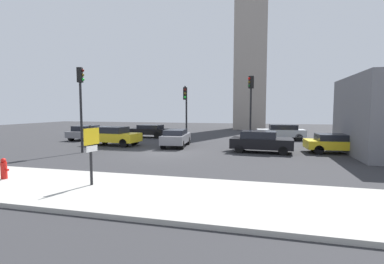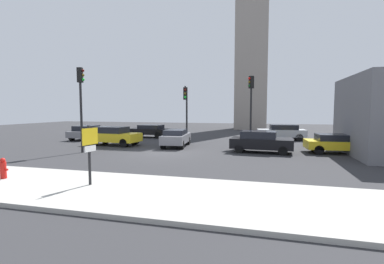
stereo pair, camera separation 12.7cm
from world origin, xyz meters
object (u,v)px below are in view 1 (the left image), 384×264
object	(u,v)px
traffic_light_1	(81,94)
car_1	(261,141)
car_5	(337,143)
car_0	(281,132)
fire_hydrant	(4,169)
car_6	(176,137)
direction_sign	(91,148)
car_2	(113,136)
car_3	(87,132)
car_4	(149,131)
traffic_light_2	(251,98)
traffic_light_0	(186,102)

from	to	relation	value
traffic_light_1	car_1	distance (m)	12.71
car_1	car_5	size ratio (longest dim) A/B	0.99
car_0	car_5	world-z (taller)	car_0
fire_hydrant	car_6	size ratio (longest dim) A/B	0.20
direction_sign	car_5	xyz separation A→B (m)	(11.06, 11.58, -0.84)
car_0	car_2	size ratio (longest dim) A/B	1.05
car_3	fire_hydrant	bearing A→B (deg)	-153.27
car_1	car_4	size ratio (longest dim) A/B	0.97
traffic_light_2	fire_hydrant	world-z (taller)	traffic_light_2
traffic_light_1	car_0	distance (m)	18.34
car_1	car_3	distance (m)	17.39
car_0	car_2	world-z (taller)	car_2
traffic_light_0	car_6	bearing A→B (deg)	-16.74
fire_hydrant	car_0	size ratio (longest dim) A/B	0.18
fire_hydrant	car_1	size ratio (longest dim) A/B	0.20
fire_hydrant	car_3	size ratio (longest dim) A/B	0.20
traffic_light_0	car_1	size ratio (longest dim) A/B	1.17
car_6	car_3	bearing A→B (deg)	67.72
car_3	car_5	bearing A→B (deg)	-96.49
direction_sign	traffic_light_1	world-z (taller)	traffic_light_1
traffic_light_1	car_5	world-z (taller)	traffic_light_1
traffic_light_2	car_3	world-z (taller)	traffic_light_2
fire_hydrant	car_2	distance (m)	11.84
car_4	car_5	xyz separation A→B (m)	(16.68, -6.98, -0.03)
car_0	car_5	xyz separation A→B (m)	(3.17, -7.68, -0.11)
direction_sign	fire_hydrant	xyz separation A→B (m)	(-4.01, -0.08, -0.98)
car_1	car_2	distance (m)	11.89
car_3	car_6	xyz separation A→B (m)	(10.25, -3.02, 0.02)
traffic_light_2	car_4	size ratio (longest dim) A/B	1.29
traffic_light_0	car_6	distance (m)	3.74
traffic_light_0	car_2	xyz separation A→B (m)	(-5.42, -2.89, -2.78)
traffic_light_2	car_1	distance (m)	4.99
traffic_light_1	car_3	distance (m)	9.59
car_0	car_2	distance (m)	15.71
direction_sign	traffic_light_0	xyz separation A→B (m)	(-0.41, 14.50, 2.06)
car_0	car_1	bearing A→B (deg)	72.89
fire_hydrant	car_1	xyz separation A→B (m)	(10.04, 10.77, 0.21)
traffic_light_1	car_1	bearing A→B (deg)	0.67
fire_hydrant	car_0	bearing A→B (deg)	58.39
car_2	car_3	xyz separation A→B (m)	(-4.97, 3.49, -0.09)
traffic_light_1	car_0	size ratio (longest dim) A/B	1.26
traffic_light_1	car_5	distance (m)	17.71
traffic_light_0	car_1	world-z (taller)	traffic_light_0
car_3	car_0	bearing A→B (deg)	-74.80
direction_sign	car_4	distance (m)	19.41
fire_hydrant	car_2	world-z (taller)	car_2
car_4	car_6	distance (m)	8.23
direction_sign	car_1	xyz separation A→B (m)	(6.03, 10.69, -0.77)
car_5	fire_hydrant	bearing A→B (deg)	-145.67
fire_hydrant	car_2	size ratio (longest dim) A/B	0.19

